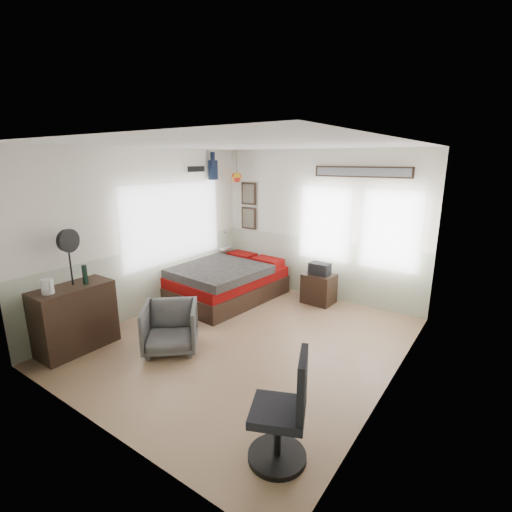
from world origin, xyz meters
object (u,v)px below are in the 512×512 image
(dresser, at_px, (75,318))
(nightstand, at_px, (319,289))
(bed, at_px, (226,282))
(task_chair, at_px, (284,418))
(armchair, at_px, (170,327))

(dresser, bearing_deg, nightstand, 60.29)
(bed, bearing_deg, dresser, -94.59)
(dresser, bearing_deg, bed, 80.54)
(dresser, distance_m, task_chair, 3.32)
(armchair, relative_size, task_chair, 0.70)
(task_chair, bearing_deg, armchair, 137.18)
(task_chair, bearing_deg, dresser, 155.21)
(bed, distance_m, armchair, 2.03)
(bed, height_order, armchair, bed)
(bed, bearing_deg, task_chair, -38.40)
(bed, relative_size, dresser, 2.17)
(bed, relative_size, task_chair, 2.13)
(armchair, bearing_deg, bed, 67.19)
(armchair, bearing_deg, task_chair, -60.04)
(bed, distance_m, task_chair, 3.95)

